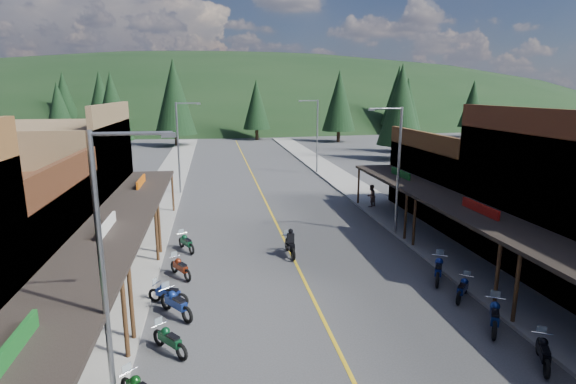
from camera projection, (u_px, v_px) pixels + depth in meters
name	position (u px, v px, depth m)	size (l,w,h in m)	color
ground	(313.00, 299.00, 19.67)	(220.00, 220.00, 0.00)	#38383A
centerline	(263.00, 196.00, 38.91)	(0.15, 90.00, 0.01)	gold
sidewalk_west	(159.00, 199.00, 37.50)	(3.40, 94.00, 0.15)	gray
sidewalk_east	(359.00, 192.00, 40.29)	(3.40, 94.00, 0.15)	gray
shop_west_3	(55.00, 181.00, 27.55)	(10.90, 10.20, 8.20)	brown
shop_east_2	(572.00, 200.00, 22.74)	(10.90, 9.00, 8.20)	#562B19
shop_east_3	(466.00, 182.00, 32.19)	(10.90, 10.20, 6.20)	#4C2D16
streetlight_0	(108.00, 265.00, 11.80)	(2.16, 0.18, 8.00)	gray
streetlight_1	(180.00, 144.00, 38.73)	(2.16, 0.18, 8.00)	gray
streetlight_2	(396.00, 166.00, 27.50)	(2.16, 0.18, 8.00)	gray
streetlight_3	(316.00, 133.00, 48.66)	(2.16, 0.18, 8.00)	gray
ridge_hill	(225.00, 118.00, 149.55)	(310.00, 140.00, 60.00)	black
pine_1	(101.00, 100.00, 81.56)	(5.88, 5.88, 12.50)	black
pine_2	(174.00, 97.00, 72.10)	(6.72, 6.72, 14.00)	black
pine_3	(256.00, 104.00, 82.38)	(5.04, 5.04, 11.00)	black
pine_4	(339.00, 101.00, 78.69)	(5.88, 5.88, 12.50)	black
pine_5	(398.00, 95.00, 92.64)	(6.72, 6.72, 14.00)	black
pine_6	(473.00, 104.00, 87.20)	(5.04, 5.04, 11.00)	black
pine_7	(64.00, 100.00, 86.05)	(5.88, 5.88, 12.50)	black
pine_8	(60.00, 116.00, 53.30)	(4.48, 4.48, 10.00)	black
pine_9	(407.00, 109.00, 65.41)	(4.93, 4.93, 10.80)	black
pine_10	(112.00, 106.00, 63.38)	(5.38, 5.38, 11.60)	black
pine_11	(401.00, 105.00, 57.86)	(5.82, 5.82, 12.40)	black
bike_west_6	(170.00, 339.00, 15.54)	(0.63, 1.90, 1.09)	#0C3F20
bike_west_7	(176.00, 302.00, 18.05)	(0.73, 2.18, 1.25)	navy
bike_west_8	(168.00, 293.00, 19.09)	(0.63, 1.90, 1.09)	navy
bike_west_9	(180.00, 267.00, 21.90)	(0.65, 1.94, 1.11)	maroon
bike_west_10	(186.00, 242.00, 25.50)	(0.64, 1.93, 1.10)	#0D4325
bike_east_5	(544.00, 351.00, 14.80)	(0.64, 1.91, 1.09)	black
bike_east_6	(495.00, 315.00, 17.05)	(0.74, 2.21, 1.26)	navy
bike_east_7	(463.00, 288.00, 19.60)	(0.63, 1.90, 1.08)	navy
bike_east_8	(439.00, 268.00, 21.46)	(0.76, 2.27, 1.30)	navy
rider_on_bike	(290.00, 244.00, 24.76)	(0.83, 2.18, 1.64)	black
pedestrian_east_b	(371.00, 196.00, 34.66)	(0.85, 0.49, 1.74)	brown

